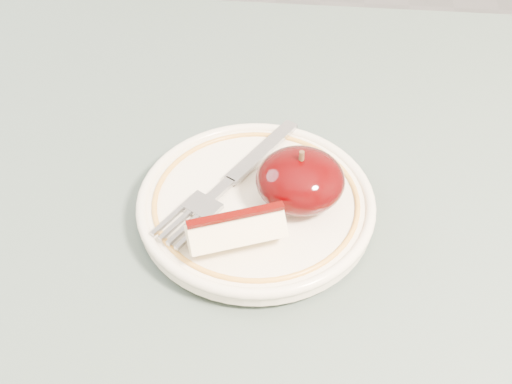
{
  "coord_description": "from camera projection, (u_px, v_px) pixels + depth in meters",
  "views": [
    {
      "loc": [
        0.12,
        -0.28,
        1.17
      ],
      "look_at": [
        0.09,
        0.12,
        0.78
      ],
      "focal_mm": 50.0,
      "sensor_mm": 36.0,
      "label": 1
    }
  ],
  "objects": [
    {
      "name": "fork",
      "position": [
        229.0,
        181.0,
        0.57
      ],
      "size": [
        0.1,
        0.16,
        0.0
      ],
      "rotation": [
        0.0,
        0.0,
        1.03
      ],
      "color": "#96989E",
      "rests_on": "plate"
    },
    {
      "name": "apple_wedge",
      "position": [
        236.0,
        230.0,
        0.52
      ],
      "size": [
        0.08,
        0.05,
        0.03
      ],
      "rotation": [
        0.0,
        0.0,
        0.37
      ],
      "color": "#FFEEBB",
      "rests_on": "plate"
    },
    {
      "name": "plate",
      "position": [
        256.0,
        204.0,
        0.57
      ],
      "size": [
        0.19,
        0.19,
        0.02
      ],
      "color": "beige",
      "rests_on": "table"
    },
    {
      "name": "apple_half",
      "position": [
        300.0,
        180.0,
        0.55
      ],
      "size": [
        0.07,
        0.07,
        0.05
      ],
      "color": "black",
      "rests_on": "plate"
    }
  ]
}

